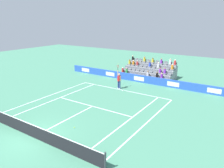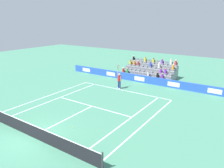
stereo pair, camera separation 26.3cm
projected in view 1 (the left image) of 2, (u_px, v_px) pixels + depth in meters
ground_plane at (33, 137)px, 14.39m from camera, size 80.00×80.00×0.00m
line_baseline at (123, 90)px, 23.89m from camera, size 10.97×0.10×0.01m
line_service at (92, 106)px, 19.50m from camera, size 8.23×0.10×0.01m
line_centre_service at (67, 119)px, 16.94m from camera, size 0.10×6.40×0.01m
line_singles_sideline_left at (57, 99)px, 21.31m from camera, size 0.10×11.89×0.01m
line_singles_sideline_right at (130, 119)px, 16.97m from camera, size 0.10×11.89×0.01m
line_doubles_sideline_left at (48, 96)px, 22.03m from camera, size 0.10×11.89×0.01m
line_doubles_sideline_right at (146, 124)px, 16.25m from camera, size 0.10×11.89×0.01m
line_centre_mark at (123, 90)px, 23.81m from camera, size 0.10×0.20×0.01m
sponsor_barrier at (139, 78)px, 26.92m from camera, size 21.66×0.22×0.91m
tennis_net at (32, 131)px, 14.24m from camera, size 11.97×0.10×1.07m
tennis_player at (119, 80)px, 24.21m from camera, size 0.51×0.41×2.85m
stadium_stand at (149, 72)px, 29.19m from camera, size 6.82×3.80×2.62m
loose_tennis_ball at (74, 128)px, 15.59m from camera, size 0.07×0.07×0.07m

